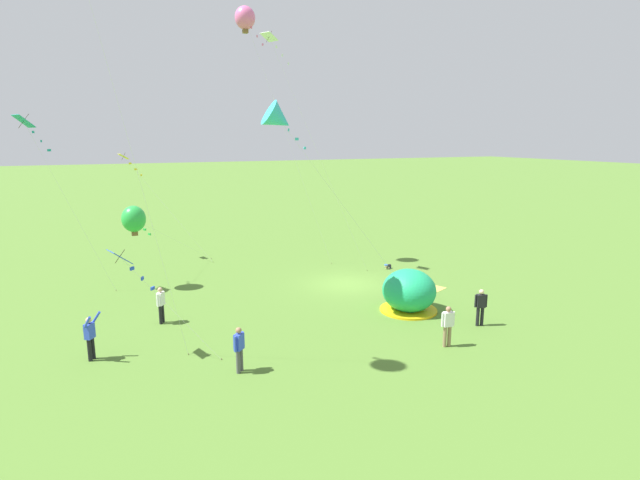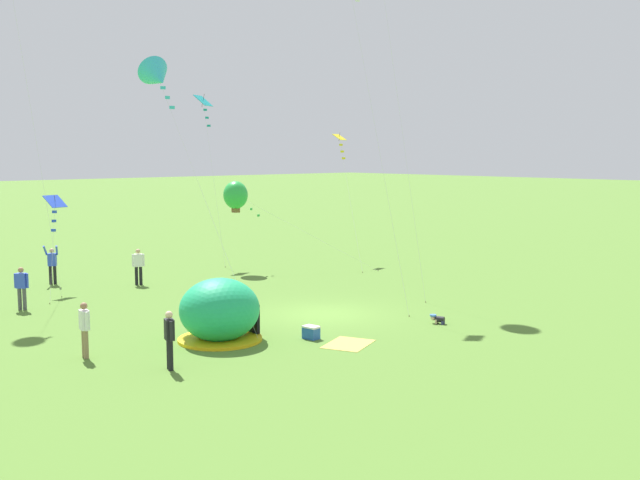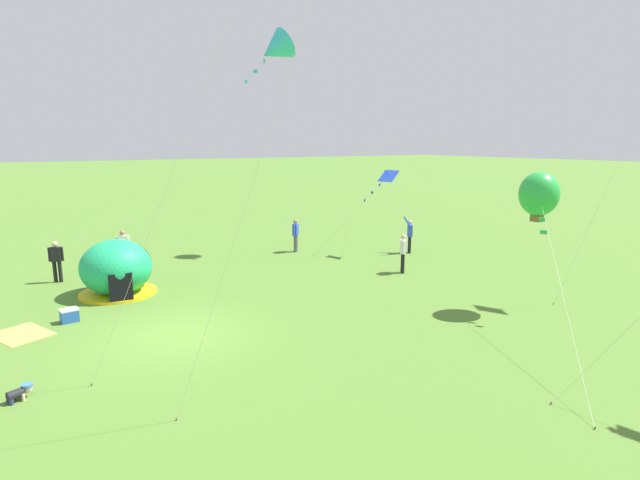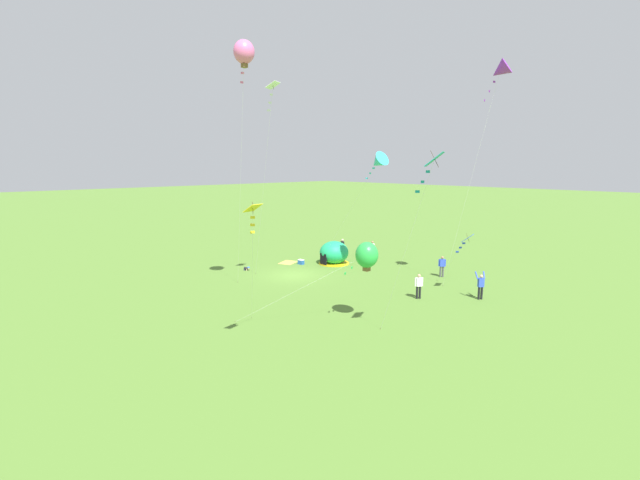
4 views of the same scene
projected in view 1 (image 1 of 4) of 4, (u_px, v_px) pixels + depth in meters
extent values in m
plane|color=#517A2D|center=(347.00, 284.00, 29.17)|extent=(300.00, 300.00, 0.00)
ellipsoid|color=#1EAD6B|center=(409.00, 290.00, 24.45)|extent=(2.70, 2.60, 2.10)
cylinder|color=yellow|center=(408.00, 310.00, 24.66)|extent=(2.81, 2.81, 0.10)
cube|color=black|center=(396.00, 293.00, 25.73)|extent=(0.18, 0.81, 1.10)
cube|color=gold|center=(428.00, 287.00, 28.48)|extent=(2.07, 1.86, 0.01)
cube|color=#2659B2|center=(412.00, 289.00, 27.52)|extent=(0.42, 0.56, 0.38)
cube|color=white|center=(413.00, 285.00, 27.47)|extent=(0.43, 0.57, 0.06)
cylinder|color=black|center=(388.00, 266.00, 32.56)|extent=(0.32, 0.38, 0.22)
sphere|color=beige|center=(386.00, 266.00, 32.37)|extent=(0.19, 0.19, 0.19)
cylinder|color=#3F72CC|center=(386.00, 265.00, 32.35)|extent=(0.24, 0.24, 0.06)
cylinder|color=beige|center=(389.00, 268.00, 32.42)|extent=(0.07, 0.07, 0.17)
cylinder|color=beige|center=(386.00, 267.00, 32.56)|extent=(0.07, 0.07, 0.17)
cylinder|color=navy|center=(391.00, 267.00, 32.61)|extent=(0.09, 0.09, 0.13)
cylinder|color=navy|center=(389.00, 267.00, 32.72)|extent=(0.09, 0.09, 0.13)
cylinder|color=#4C4C51|center=(238.00, 362.00, 18.06)|extent=(0.15, 0.15, 0.88)
cylinder|color=#4C4C51|center=(241.00, 360.00, 18.24)|extent=(0.15, 0.15, 0.88)
cube|color=blue|center=(239.00, 342.00, 18.00)|extent=(0.44, 0.44, 0.60)
sphere|color=#9E7051|center=(239.00, 330.00, 17.91)|extent=(0.22, 0.22, 0.22)
cylinder|color=blue|center=(235.00, 344.00, 17.77)|extent=(0.09, 0.09, 0.58)
cylinder|color=blue|center=(243.00, 339.00, 18.22)|extent=(0.09, 0.09, 0.58)
cylinder|color=black|center=(93.00, 348.00, 19.23)|extent=(0.15, 0.15, 0.88)
cylinder|color=black|center=(90.00, 350.00, 19.04)|extent=(0.15, 0.15, 0.88)
cube|color=blue|center=(89.00, 331.00, 18.99)|extent=(0.45, 0.42, 0.60)
sphere|color=tan|center=(88.00, 320.00, 18.90)|extent=(0.22, 0.22, 0.22)
cylinder|color=blue|center=(96.00, 317.00, 19.12)|extent=(0.25, 0.38, 0.50)
cylinder|color=blue|center=(87.00, 322.00, 18.61)|extent=(0.33, 0.33, 0.50)
cylinder|color=black|center=(478.00, 317.00, 22.61)|extent=(0.15, 0.15, 0.88)
cylinder|color=black|center=(482.00, 316.00, 22.63)|extent=(0.15, 0.15, 0.88)
cube|color=black|center=(481.00, 301.00, 22.47)|extent=(0.35, 0.44, 0.60)
sphere|color=beige|center=(482.00, 292.00, 22.39)|extent=(0.22, 0.22, 0.22)
cylinder|color=black|center=(476.00, 301.00, 22.45)|extent=(0.09, 0.09, 0.58)
cylinder|color=black|center=(486.00, 301.00, 22.49)|extent=(0.09, 0.09, 0.58)
cylinder|color=black|center=(161.00, 315.00, 22.83)|extent=(0.15, 0.15, 0.88)
cylinder|color=black|center=(163.00, 313.00, 23.02)|extent=(0.15, 0.15, 0.88)
cube|color=white|center=(161.00, 299.00, 22.78)|extent=(0.45, 0.41, 0.60)
sphere|color=tan|center=(160.00, 290.00, 22.69)|extent=(0.22, 0.22, 0.22)
cylinder|color=white|center=(158.00, 300.00, 22.54)|extent=(0.09, 0.09, 0.58)
cylinder|color=white|center=(163.00, 297.00, 23.02)|extent=(0.09, 0.09, 0.58)
cylinder|color=#8C7251|center=(445.00, 337.00, 20.35)|extent=(0.15, 0.15, 0.88)
cylinder|color=#8C7251|center=(449.00, 336.00, 20.39)|extent=(0.15, 0.15, 0.88)
cube|color=white|center=(448.00, 319.00, 20.22)|extent=(0.30, 0.42, 0.60)
sphere|color=#9E7051|center=(449.00, 309.00, 20.13)|extent=(0.22, 0.22, 0.22)
cylinder|color=white|center=(442.00, 320.00, 20.16)|extent=(0.09, 0.09, 0.58)
cylinder|color=white|center=(454.00, 319.00, 20.28)|extent=(0.09, 0.09, 0.58)
cylinder|color=silver|center=(135.00, 164.00, 17.25)|extent=(0.66, 2.98, 15.05)
cylinder|color=brown|center=(188.00, 354.00, 19.65)|extent=(0.03, 0.03, 0.06)
cylinder|color=silver|center=(290.00, 147.00, 32.19)|extent=(2.14, 4.97, 15.61)
cylinder|color=brown|center=(332.00, 263.00, 33.81)|extent=(0.03, 0.03, 0.06)
ellipsoid|color=pink|center=(245.00, 18.00, 30.57)|extent=(1.25, 1.25, 1.38)
cube|color=brown|center=(245.00, 31.00, 30.73)|extent=(0.31, 0.31, 0.23)
cube|color=pink|center=(252.00, 28.00, 30.69)|extent=(0.21, 0.10, 0.12)
cube|color=pink|center=(257.00, 36.00, 30.80)|extent=(0.21, 0.14, 0.12)
cube|color=pink|center=(263.00, 45.00, 30.90)|extent=(0.20, 0.07, 0.12)
cylinder|color=silver|center=(72.00, 210.00, 26.72)|extent=(1.20, 3.67, 9.23)
cylinder|color=brown|center=(116.00, 290.00, 27.85)|extent=(0.03, 0.03, 0.06)
cube|color=teal|center=(24.00, 121.00, 25.58)|extent=(1.24, 1.15, 0.64)
cylinder|color=#332314|center=(24.00, 121.00, 25.58)|extent=(0.21, 0.58, 0.73)
cube|color=teal|center=(33.00, 132.00, 25.74)|extent=(0.21, 0.10, 0.12)
cube|color=teal|center=(41.00, 141.00, 25.87)|extent=(0.20, 0.06, 0.12)
cube|color=teal|center=(49.00, 150.00, 26.00)|extent=(0.19, 0.17, 0.12)
cylinder|color=silver|center=(353.00, 219.00, 23.75)|extent=(0.61, 7.11, 9.20)
cylinder|color=brown|center=(415.00, 302.00, 25.84)|extent=(0.03, 0.03, 0.06)
cone|color=#33B7D1|center=(279.00, 119.00, 21.67)|extent=(1.36, 1.66, 1.61)
cube|color=#33B7D1|center=(289.00, 130.00, 21.90)|extent=(0.21, 0.13, 0.12)
cube|color=#33B7D1|center=(297.00, 139.00, 22.10)|extent=(0.21, 0.10, 0.12)
cube|color=#33B7D1|center=(305.00, 148.00, 22.30)|extent=(0.21, 0.08, 0.12)
cylinder|color=silver|center=(169.00, 210.00, 33.84)|extent=(3.17, 5.05, 7.15)
cylinder|color=brown|center=(213.00, 262.00, 34.16)|extent=(0.03, 0.03, 0.06)
cube|color=yellow|center=(124.00, 157.00, 33.52)|extent=(0.79, 0.73, 0.37)
cylinder|color=#332314|center=(123.00, 156.00, 33.51)|extent=(0.18, 0.27, 0.50)
cube|color=yellow|center=(130.00, 163.00, 33.55)|extent=(0.18, 0.19, 0.12)
cube|color=yellow|center=(136.00, 169.00, 33.58)|extent=(0.17, 0.19, 0.12)
cube|color=yellow|center=(141.00, 175.00, 33.61)|extent=(0.21, 0.12, 0.12)
cylinder|color=silver|center=(177.00, 241.00, 31.29)|extent=(5.39, 5.29, 4.02)
cylinder|color=brown|center=(212.00, 258.00, 35.16)|extent=(0.03, 0.03, 0.06)
ellipsoid|color=green|center=(134.00, 219.00, 27.42)|extent=(1.30, 1.30, 1.46)
cube|color=brown|center=(135.00, 233.00, 27.59)|extent=(0.32, 0.32, 0.23)
cube|color=green|center=(140.00, 225.00, 27.91)|extent=(0.20, 0.15, 0.12)
cube|color=green|center=(145.00, 229.00, 28.33)|extent=(0.20, 0.16, 0.12)
cube|color=green|center=(149.00, 234.00, 28.75)|extent=(0.20, 0.15, 0.12)
cylinder|color=silver|center=(171.00, 309.00, 18.95)|extent=(1.79, 3.28, 4.03)
cylinder|color=brown|center=(222.00, 359.00, 19.21)|extent=(0.03, 0.03, 0.06)
cube|color=blue|center=(120.00, 257.00, 18.68)|extent=(1.01, 0.89, 0.54)
cylinder|color=#332314|center=(120.00, 256.00, 18.67)|extent=(0.23, 0.39, 0.55)
cube|color=blue|center=(132.00, 268.00, 18.73)|extent=(0.19, 0.18, 0.12)
cube|color=blue|center=(142.00, 278.00, 18.78)|extent=(0.21, 0.13, 0.12)
cube|color=blue|center=(153.00, 288.00, 18.83)|extent=(0.19, 0.18, 0.12)
cylinder|color=silver|center=(321.00, 160.00, 30.43)|extent=(2.11, 5.62, 14.12)
cylinder|color=brown|center=(367.00, 270.00, 32.04)|extent=(0.03, 0.03, 0.06)
cube|color=white|center=(269.00, 37.00, 28.81)|extent=(1.06, 1.01, 0.41)
cylinder|color=#332314|center=(269.00, 37.00, 28.81)|extent=(0.14, 0.33, 0.63)
cube|color=white|center=(276.00, 47.00, 28.95)|extent=(0.20, 0.17, 0.12)
cube|color=white|center=(282.00, 55.00, 29.06)|extent=(0.21, 0.10, 0.12)
cube|color=white|center=(288.00, 64.00, 29.18)|extent=(0.21, 0.12, 0.12)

